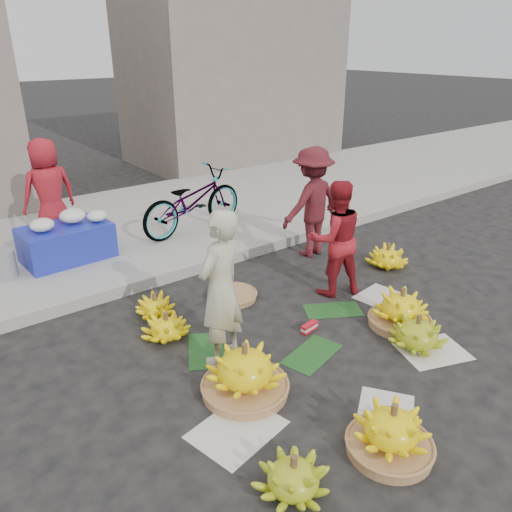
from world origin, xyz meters
TOP-DOWN VIEW (x-y plane):
  - ground at (0.00, 0.00)m, footprint 80.00×80.00m
  - curb at (0.00, 2.20)m, footprint 40.00×0.25m
  - sidewalk at (0.00, 4.30)m, footprint 40.00×4.00m
  - building_right at (4.50, 7.70)m, footprint 5.00×3.00m
  - newspaper_scatter at (0.00, -0.80)m, footprint 3.20×1.80m
  - banana_leaves at (-0.10, 0.20)m, footprint 2.00×1.00m
  - banana_bunch_0 at (-0.97, -0.27)m, footprint 0.77×0.77m
  - banana_bunch_1 at (-1.34, -1.32)m, footprint 0.65×0.65m
  - banana_bunch_2 at (-0.52, -1.49)m, footprint 0.71×0.71m
  - banana_bunch_3 at (0.83, -0.74)m, footprint 0.71×0.71m
  - banana_bunch_4 at (1.04, -0.37)m, footprint 0.71×0.71m
  - banana_bunch_5 at (2.16, 0.71)m, footprint 0.56×0.56m
  - banana_bunch_6 at (-1.10, 0.94)m, footprint 0.53×0.53m
  - banana_bunch_7 at (-0.98, 1.45)m, footprint 0.48×0.48m
  - basket_spare at (-0.05, 1.25)m, footprint 0.75×0.75m
  - incense_stack at (0.17, 0.13)m, footprint 0.22×0.10m
  - vendor_cream at (-0.84, 0.29)m, footprint 0.65×0.54m
  - vendor_red at (1.03, 0.64)m, footprint 0.83×0.74m
  - man_striped at (1.64, 1.70)m, footprint 1.04×0.64m
  - flower_table at (-1.30, 3.37)m, footprint 1.17×0.77m
  - grey_bucket at (-2.14, 3.27)m, footprint 0.31×0.31m
  - flower_vendor at (-1.24, 4.10)m, footprint 0.79×0.55m
  - bicycle at (0.63, 3.28)m, footprint 0.89×1.91m

SIDE VIEW (x-z plane):
  - ground at x=0.00m, z-range 0.00..0.00m
  - newspaper_scatter at x=0.00m, z-range 0.00..0.01m
  - banana_leaves at x=-0.10m, z-range 0.00..0.01m
  - basket_spare at x=-0.05m, z-range 0.00..0.07m
  - incense_stack at x=0.17m, z-range 0.01..0.09m
  - sidewalk at x=0.00m, z-range 0.00..0.12m
  - curb at x=0.00m, z-range 0.00..0.15m
  - banana_bunch_7 at x=-0.98m, z-range -0.02..0.25m
  - banana_bunch_6 at x=-1.10m, z-range -0.02..0.28m
  - banana_bunch_1 at x=-1.34m, z-range -0.02..0.30m
  - banana_bunch_5 at x=2.16m, z-range -0.02..0.32m
  - banana_bunch_3 at x=0.83m, z-range -0.02..0.34m
  - banana_bunch_2 at x=-0.52m, z-range -0.03..0.41m
  - banana_bunch_4 at x=1.04m, z-range -0.03..0.42m
  - banana_bunch_0 at x=-0.97m, z-range -0.03..0.48m
  - grey_bucket at x=-2.14m, z-range 0.12..0.47m
  - flower_table at x=-1.30m, z-range 0.06..0.72m
  - bicycle at x=0.63m, z-range 0.12..1.09m
  - vendor_red at x=1.03m, z-range 0.00..1.42m
  - vendor_cream at x=-0.84m, z-range 0.00..1.53m
  - man_striped at x=1.64m, z-range 0.00..1.56m
  - flower_vendor at x=-1.24m, z-range 0.12..1.65m
  - building_right at x=4.50m, z-range 0.00..5.00m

